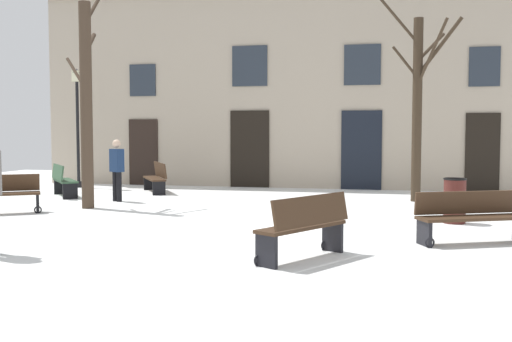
{
  "coord_description": "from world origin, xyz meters",
  "views": [
    {
      "loc": [
        2.97,
        -11.29,
        1.85
      ],
      "look_at": [
        0.0,
        1.61,
        0.98
      ],
      "focal_mm": 42.03,
      "sensor_mm": 36.0,
      "label": 1
    }
  ],
  "objects_px": {
    "bench_near_lamp": "(156,177)",
    "bench_facing_shops": "(472,216)",
    "person_strolling": "(117,167)",
    "tree_center": "(418,101)",
    "streetlamp": "(77,115)",
    "tree_near_facade": "(87,99)",
    "bench_back_to_back_left": "(63,180)",
    "litter_bin": "(455,200)",
    "bench_near_center_tree": "(305,226)"
  },
  "relations": [
    {
      "from": "tree_center",
      "to": "bench_near_center_tree",
      "type": "xyz_separation_m",
      "value": [
        -1.85,
        -7.87,
        -2.16
      ]
    },
    {
      "from": "tree_near_facade",
      "to": "bench_near_lamp",
      "type": "height_order",
      "value": "tree_near_facade"
    },
    {
      "from": "bench_near_lamp",
      "to": "bench_facing_shops",
      "type": "height_order",
      "value": "bench_near_lamp"
    },
    {
      "from": "litter_bin",
      "to": "bench_near_lamp",
      "type": "distance_m",
      "value": 9.37
    },
    {
      "from": "bench_facing_shops",
      "to": "streetlamp",
      "type": "bearing_deg",
      "value": 122.05
    },
    {
      "from": "tree_near_facade",
      "to": "bench_near_lamp",
      "type": "bearing_deg",
      "value": 87.55
    },
    {
      "from": "litter_bin",
      "to": "bench_back_to_back_left",
      "type": "xyz_separation_m",
      "value": [
        -10.37,
        2.7,
        0.01
      ]
    },
    {
      "from": "bench_near_lamp",
      "to": "bench_near_center_tree",
      "type": "bearing_deg",
      "value": 2.18
    },
    {
      "from": "bench_facing_shops",
      "to": "tree_center",
      "type": "bearing_deg",
      "value": 71.92
    },
    {
      "from": "tree_center",
      "to": "person_strolling",
      "type": "height_order",
      "value": "tree_center"
    },
    {
      "from": "litter_bin",
      "to": "bench_facing_shops",
      "type": "relative_size",
      "value": 0.47
    },
    {
      "from": "person_strolling",
      "to": "bench_facing_shops",
      "type": "bearing_deg",
      "value": -176.01
    },
    {
      "from": "streetlamp",
      "to": "bench_near_lamp",
      "type": "height_order",
      "value": "streetlamp"
    },
    {
      "from": "bench_back_to_back_left",
      "to": "bench_near_lamp",
      "type": "height_order",
      "value": "bench_back_to_back_left"
    },
    {
      "from": "tree_center",
      "to": "person_strolling",
      "type": "relative_size",
      "value": 3.31
    },
    {
      "from": "streetlamp",
      "to": "bench_back_to_back_left",
      "type": "distance_m",
      "value": 3.45
    },
    {
      "from": "tree_center",
      "to": "litter_bin",
      "type": "bearing_deg",
      "value": -80.89
    },
    {
      "from": "streetlamp",
      "to": "bench_facing_shops",
      "type": "height_order",
      "value": "streetlamp"
    },
    {
      "from": "tree_near_facade",
      "to": "bench_back_to_back_left",
      "type": "height_order",
      "value": "tree_near_facade"
    },
    {
      "from": "person_strolling",
      "to": "tree_center",
      "type": "bearing_deg",
      "value": -136.69
    },
    {
      "from": "streetlamp",
      "to": "bench_back_to_back_left",
      "type": "bearing_deg",
      "value": -69.03
    },
    {
      "from": "tree_near_facade",
      "to": "litter_bin",
      "type": "xyz_separation_m",
      "value": [
        8.42,
        -0.56,
        -2.18
      ]
    },
    {
      "from": "bench_back_to_back_left",
      "to": "bench_near_lamp",
      "type": "bearing_deg",
      "value": -90.76
    },
    {
      "from": "person_strolling",
      "to": "tree_near_facade",
      "type": "bearing_deg",
      "value": 117.41
    },
    {
      "from": "bench_near_center_tree",
      "to": "tree_near_facade",
      "type": "bearing_deg",
      "value": -97.72
    },
    {
      "from": "tree_near_facade",
      "to": "streetlamp",
      "type": "height_order",
      "value": "tree_near_facade"
    },
    {
      "from": "bench_near_lamp",
      "to": "person_strolling",
      "type": "relative_size",
      "value": 1.08
    },
    {
      "from": "tree_center",
      "to": "person_strolling",
      "type": "bearing_deg",
      "value": -167.03
    },
    {
      "from": "streetlamp",
      "to": "person_strolling",
      "type": "bearing_deg",
      "value": -48.18
    },
    {
      "from": "bench_facing_shops",
      "to": "person_strolling",
      "type": "bearing_deg",
      "value": 129.15
    },
    {
      "from": "bench_near_center_tree",
      "to": "person_strolling",
      "type": "height_order",
      "value": "person_strolling"
    },
    {
      "from": "bench_near_lamp",
      "to": "bench_facing_shops",
      "type": "relative_size",
      "value": 0.91
    },
    {
      "from": "litter_bin",
      "to": "bench_near_lamp",
      "type": "height_order",
      "value": "litter_bin"
    },
    {
      "from": "tree_center",
      "to": "bench_back_to_back_left",
      "type": "xyz_separation_m",
      "value": [
        -9.76,
        -1.06,
        -2.18
      ]
    },
    {
      "from": "tree_center",
      "to": "bench_near_lamp",
      "type": "distance_m",
      "value": 7.99
    },
    {
      "from": "streetlamp",
      "to": "bench_facing_shops",
      "type": "distance_m",
      "value": 13.87
    },
    {
      "from": "tree_center",
      "to": "bench_facing_shops",
      "type": "bearing_deg",
      "value": -83.58
    },
    {
      "from": "tree_center",
      "to": "bench_facing_shops",
      "type": "height_order",
      "value": "tree_center"
    },
    {
      "from": "bench_back_to_back_left",
      "to": "bench_facing_shops",
      "type": "bearing_deg",
      "value": -155.23
    },
    {
      "from": "litter_bin",
      "to": "person_strolling",
      "type": "relative_size",
      "value": 0.56
    },
    {
      "from": "litter_bin",
      "to": "person_strolling",
      "type": "distance_m",
      "value": 8.59
    },
    {
      "from": "bench_back_to_back_left",
      "to": "bench_facing_shops",
      "type": "xyz_separation_m",
      "value": [
        10.43,
        -4.89,
        -0.03
      ]
    },
    {
      "from": "person_strolling",
      "to": "bench_back_to_back_left",
      "type": "bearing_deg",
      "value": 10.59
    },
    {
      "from": "streetlamp",
      "to": "bench_near_center_tree",
      "type": "xyz_separation_m",
      "value": [
        8.94,
        -9.49,
        -1.9
      ]
    },
    {
      "from": "tree_near_facade",
      "to": "bench_near_lamp",
      "type": "relative_size",
      "value": 3.23
    },
    {
      "from": "tree_center",
      "to": "bench_near_lamp",
      "type": "xyz_separation_m",
      "value": [
        -7.65,
        0.67,
        -2.19
      ]
    },
    {
      "from": "bench_back_to_back_left",
      "to": "bench_near_lamp",
      "type": "distance_m",
      "value": 2.73
    },
    {
      "from": "tree_center",
      "to": "tree_near_facade",
      "type": "bearing_deg",
      "value": -157.79
    },
    {
      "from": "tree_center",
      "to": "bench_back_to_back_left",
      "type": "height_order",
      "value": "tree_center"
    },
    {
      "from": "bench_facing_shops",
      "to": "litter_bin",
      "type": "bearing_deg",
      "value": 67.28
    }
  ]
}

